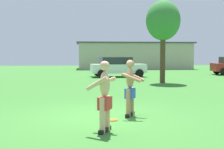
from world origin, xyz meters
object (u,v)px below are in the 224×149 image
(frisbee, at_px, (113,120))
(car_white_near_post, at_px, (117,67))
(player_near, at_px, (130,87))
(player_in_red, at_px, (104,95))
(tree_right_field, at_px, (163,22))

(frisbee, distance_m, car_white_near_post, 16.02)
(player_near, height_order, frisbee, player_near)
(player_near, xyz_separation_m, player_in_red, (-0.86, -1.73, 0.01))
(player_in_red, xyz_separation_m, car_white_near_post, (2.16, 17.07, -0.04))
(tree_right_field, bearing_deg, frisbee, -111.40)
(player_in_red, height_order, car_white_near_post, player_in_red)
(player_near, relative_size, car_white_near_post, 0.37)
(frisbee, bearing_deg, player_in_red, -104.27)
(player_near, bearing_deg, player_in_red, -116.57)
(frisbee, height_order, tree_right_field, tree_right_field)
(frisbee, relative_size, tree_right_field, 0.05)
(player_in_red, xyz_separation_m, tree_right_field, (4.46, 11.78, 2.99))
(player_in_red, bearing_deg, player_near, 63.43)
(player_near, distance_m, player_in_red, 1.93)
(tree_right_field, bearing_deg, player_near, -109.66)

